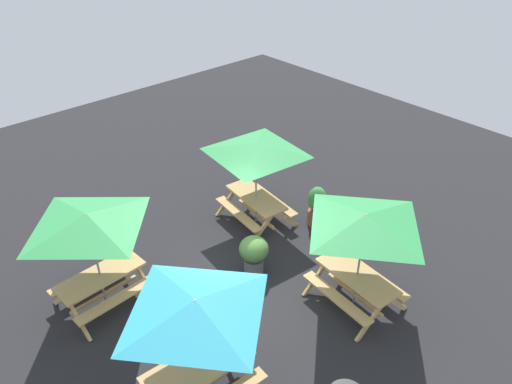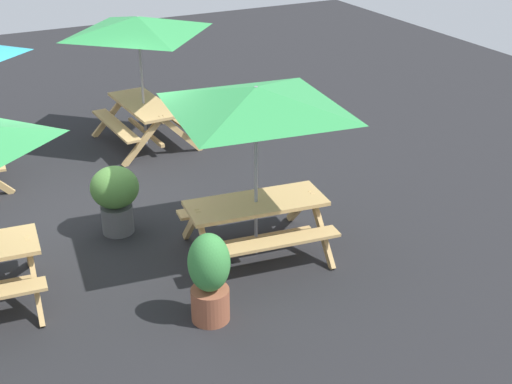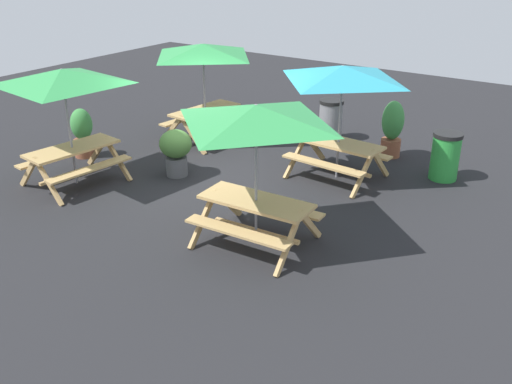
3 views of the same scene
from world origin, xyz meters
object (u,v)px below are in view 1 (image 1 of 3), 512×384
Objects in this scene: potted_plant_2 at (317,205)px; picnic_table_2 at (197,314)px; potted_plant_0 at (254,253)px; picnic_table_0 at (89,227)px; picnic_table_3 at (364,227)px; picnic_table_1 at (256,154)px.

picnic_table_2 is at bearing 21.79° from potted_plant_2.
picnic_table_2 reaches higher than potted_plant_0.
picnic_table_0 and picnic_table_3 have the same top height.
picnic_table_0 is at bearing -25.87° from potted_plant_0.
potted_plant_0 is (1.39, 1.46, -1.41)m from picnic_table_1.
picnic_table_1 is at bearing 177.13° from picnic_table_0.
picnic_table_0 is 2.12× the size of potted_plant_2.
potted_plant_2 is at bearing -172.43° from potted_plant_0.
picnic_table_2 reaches higher than potted_plant_2.
picnic_table_2 is 5.82m from potted_plant_2.
picnic_table_1 is at bearing -138.05° from picnic_table_2.
potted_plant_2 is (-1.52, -2.46, -1.42)m from picnic_table_3.
potted_plant_2 is (-5.25, -2.10, -1.42)m from picnic_table_2.
picnic_table_0 reaches higher than potted_plant_0.
picnic_table_3 is at bearing -0.05° from picnic_table_1.
potted_plant_0 is (-2.78, -1.77, -1.41)m from picnic_table_2.
picnic_table_3 is 3.22m from potted_plant_2.
picnic_table_0 is 1.00× the size of picnic_table_3.
picnic_table_3 is (-3.92, 3.57, 0.00)m from picnic_table_0.
picnic_table_1 reaches higher than potted_plant_0.
potted_plant_0 is at bearing -36.71° from picnic_table_1.
picnic_table_1 is at bearing -46.44° from potted_plant_2.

